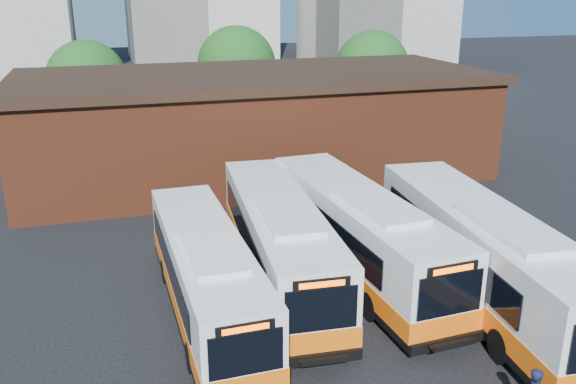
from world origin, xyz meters
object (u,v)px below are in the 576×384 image
object	(u,v)px
bus_midwest	(279,244)
bus_east	(483,260)
bus_west	(207,278)
bus_mideast	(358,236)

from	to	relation	value
bus_midwest	bus_east	distance (m)	7.80
bus_east	bus_west	bearing A→B (deg)	173.91
bus_midwest	bus_west	bearing A→B (deg)	-145.81
bus_west	bus_mideast	distance (m)	6.77
bus_midwest	bus_mideast	bearing A→B (deg)	0.61
bus_west	bus_midwest	bearing A→B (deg)	28.71
bus_mideast	bus_east	size ratio (longest dim) A/B	0.96
bus_mideast	bus_east	xyz separation A→B (m)	(3.46, -3.61, 0.07)
bus_east	bus_midwest	bearing A→B (deg)	155.64
bus_west	bus_east	size ratio (longest dim) A/B	0.85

